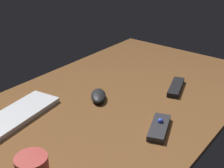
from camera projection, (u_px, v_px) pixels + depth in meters
The scene contains 5 objects.
desk at pixel (117, 100), 127.84cm from camera, with size 140.00×84.00×2.00cm, color brown.
keyboard at pixel (11, 119), 111.38cm from camera, with size 39.92×12.81×1.90cm, color silver.
computer_mouse at pixel (98, 96), 125.93cm from camera, with size 11.83×6.03×3.11cm, color black.
media_remote at pixel (159, 127), 106.30cm from camera, with size 16.68×10.69×3.33cm.
tv_remote at pixel (176, 87), 134.28cm from camera, with size 17.52×4.65×2.01cm, color black.
Camera 1 is at (-89.57, -67.44, 62.82)cm, focal length 49.71 mm.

